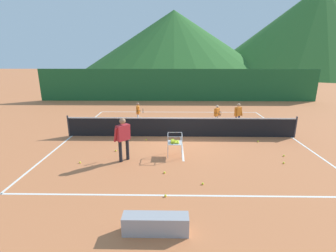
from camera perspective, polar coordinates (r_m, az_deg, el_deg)
name	(u,v)px	position (r m, az deg, el deg)	size (l,w,h in m)	color
ground_plane	(181,136)	(12.24, 3.04, -2.45)	(120.00, 120.00, 0.00)	#C67042
line_baseline_near	(187,196)	(7.39, 4.47, -15.83)	(10.94, 0.08, 0.01)	white
line_baseline_far	(178,112)	(17.43, 2.45, 3.27)	(10.94, 0.08, 0.01)	white
line_sideline_west	(72,136)	(13.22, -21.41, -2.14)	(0.08, 10.73, 0.01)	white
line_sideline_east	(292,137)	(13.58, 26.80, -2.31)	(0.08, 10.73, 0.01)	white
line_service_center	(181,136)	(12.23, 3.04, -2.44)	(0.08, 5.92, 0.01)	white
tennis_net	(181,127)	(12.08, 3.08, -0.21)	(11.27, 0.08, 1.05)	#333338
instructor	(123,135)	(9.33, -10.39, -2.16)	(0.63, 0.79, 1.69)	black
student_0	(138,111)	(14.39, -6.95, 3.44)	(0.44, 0.59, 1.26)	silver
student_1	(217,113)	(14.14, 11.33, 2.87)	(0.43, 0.67, 1.20)	silver
student_2	(238,113)	(14.05, 15.98, 2.90)	(0.53, 0.45, 1.37)	navy
ball_cart	(174,142)	(9.77, 1.51, -3.68)	(0.58, 0.58, 0.90)	#B7B7BC
tennis_ball_0	(284,163)	(10.23, 25.32, -7.75)	(0.07, 0.07, 0.07)	yellow
tennis_ball_1	(203,184)	(7.97, 8.08, -13.12)	(0.07, 0.07, 0.07)	yellow
tennis_ball_2	(164,172)	(8.56, -0.84, -10.76)	(0.07, 0.07, 0.07)	yellow
tennis_ball_3	(116,151)	(10.61, -12.07, -5.61)	(0.07, 0.07, 0.07)	yellow
tennis_ball_4	(146,140)	(11.72, -5.10, -3.17)	(0.07, 0.07, 0.07)	yellow
tennis_ball_5	(258,141)	(12.19, 20.22, -3.38)	(0.07, 0.07, 0.07)	yellow
tennis_ball_6	(284,156)	(10.92, 25.36, -6.24)	(0.07, 0.07, 0.07)	yellow
tennis_ball_7	(165,196)	(7.30, -0.61, -15.92)	(0.07, 0.07, 0.07)	yellow
tennis_ball_8	(80,162)	(9.86, -19.79, -7.98)	(0.07, 0.07, 0.07)	yellow
windscreen_fence	(177,85)	(21.50, 2.22, 9.47)	(24.08, 0.08, 2.76)	#1E5B2D
courtside_bench	(156,224)	(5.99, -2.90, -21.82)	(1.50, 0.36, 0.46)	#99999E
hill_0	(313,31)	(71.24, 30.64, 18.53)	(48.99, 48.99, 18.72)	#38702D
hill_1	(174,42)	(57.80, 1.35, 18.95)	(42.00, 42.00, 13.24)	#2D6628
hill_2	(318,29)	(66.07, 31.51, 18.61)	(47.23, 47.23, 18.39)	#38702D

